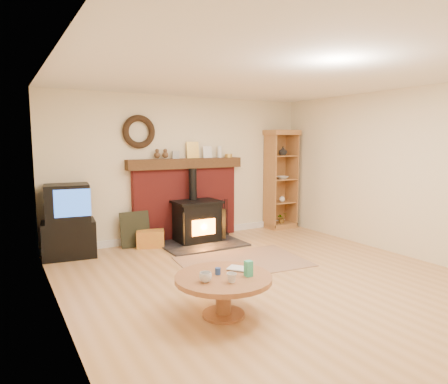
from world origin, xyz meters
TOP-DOWN VIEW (x-y plane):
  - ground at (0.00, 0.00)m, footprint 5.50×5.50m
  - room_shell at (-0.02, 0.09)m, footprint 5.02×5.52m
  - chimney_breast at (0.00, 2.67)m, footprint 2.20×0.22m
  - wood_stove at (0.04, 2.27)m, footprint 1.40×1.00m
  - area_rug at (0.11, 0.89)m, footprint 1.95×1.44m
  - tv_unit at (-2.08, 2.47)m, footprint 0.84×0.63m
  - curio_cabinet at (2.08, 2.56)m, footprint 0.65×0.47m
  - firelog_box at (-0.79, 2.40)m, footprint 0.53×0.42m
  - leaning_painting at (-1.01, 2.55)m, footprint 0.50×0.13m
  - fire_tools at (0.73, 2.50)m, footprint 0.16×0.16m
  - coffee_table at (-1.06, -0.56)m, footprint 1.00×1.00m

SIDE VIEW (x-z plane):
  - ground at x=0.00m, z-range 0.00..0.00m
  - area_rug at x=0.11m, z-range 0.00..0.01m
  - fire_tools at x=0.73m, z-range -0.22..0.48m
  - firelog_box at x=-0.79m, z-range 0.00..0.28m
  - leaning_painting at x=-1.01m, z-range 0.00..0.60m
  - coffee_table at x=-1.06m, z-range 0.05..0.64m
  - wood_stove at x=0.04m, z-range -0.29..1.02m
  - tv_unit at x=-2.08m, z-range -0.02..1.12m
  - chimney_breast at x=0.00m, z-range -0.09..1.69m
  - curio_cabinet at x=2.08m, z-range 0.00..2.02m
  - room_shell at x=-0.02m, z-range 0.41..3.02m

